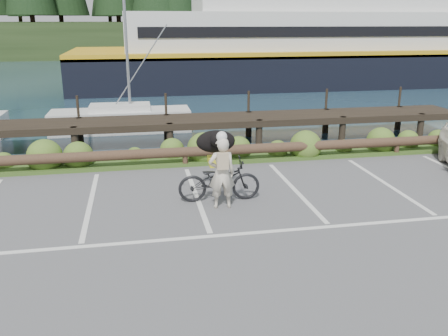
# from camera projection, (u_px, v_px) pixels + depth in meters

# --- Properties ---
(ground) EXTENTS (72.00, 72.00, 0.00)m
(ground) POSITION_uv_depth(u_px,v_px,m) (208.00, 228.00, 10.13)
(ground) COLOR #4F4F51
(harbor_backdrop) EXTENTS (170.00, 160.00, 30.00)m
(harbor_backdrop) POSITION_uv_depth(u_px,v_px,m) (143.00, 45.00, 83.88)
(harbor_backdrop) COLOR #1C3343
(harbor_backdrop) RESTS_ON ground
(vegetation_strip) EXTENTS (34.00, 1.60, 0.10)m
(vegetation_strip) POSITION_uv_depth(u_px,v_px,m) (183.00, 158.00, 15.09)
(vegetation_strip) COLOR #3D5B21
(vegetation_strip) RESTS_ON ground
(log_rail) EXTENTS (32.00, 0.30, 0.60)m
(log_rail) POSITION_uv_depth(u_px,v_px,m) (185.00, 166.00, 14.45)
(log_rail) COLOR #443021
(log_rail) RESTS_ON ground
(bicycle) EXTENTS (2.03, 0.78, 1.05)m
(bicycle) POSITION_uv_depth(u_px,v_px,m) (219.00, 180.00, 11.56)
(bicycle) COLOR black
(bicycle) RESTS_ON ground
(cyclist) EXTENTS (0.64, 0.44, 1.71)m
(cyclist) POSITION_uv_depth(u_px,v_px,m) (222.00, 173.00, 11.02)
(cyclist) COLOR beige
(cyclist) RESTS_ON ground
(dog) EXTENTS (0.53, 1.01, 0.57)m
(dog) POSITION_uv_depth(u_px,v_px,m) (216.00, 141.00, 11.92)
(dog) COLOR black
(dog) RESTS_ON bicycle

